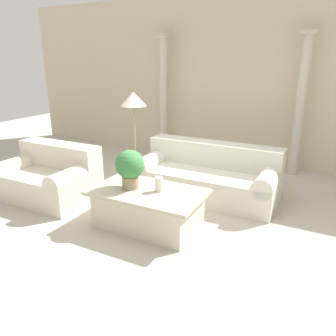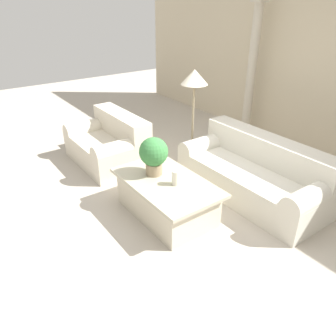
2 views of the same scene
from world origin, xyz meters
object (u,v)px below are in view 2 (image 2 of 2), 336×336
loveseat (109,143)px  potted_plant (154,154)px  coffee_table (166,197)px  floor_lamp (194,82)px  sofa_long (254,173)px

loveseat → potted_plant: potted_plant is taller
coffee_table → floor_lamp: bearing=128.5°
coffee_table → floor_lamp: size_ratio=0.91×
sofa_long → coffee_table: size_ratio=1.52×
sofa_long → floor_lamp: 1.63m
coffee_table → floor_lamp: floor_lamp is taller
loveseat → potted_plant: bearing=-5.3°
sofa_long → loveseat: size_ratio=1.51×
loveseat → potted_plant: (1.56, -0.15, 0.44)m
sofa_long → loveseat: (-2.10, -1.15, 0.01)m
sofa_long → floor_lamp: size_ratio=1.38×
sofa_long → potted_plant: 1.47m
sofa_long → potted_plant: potted_plant is taller
coffee_table → potted_plant: (-0.24, -0.02, 0.52)m
potted_plant → floor_lamp: bearing=120.6°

